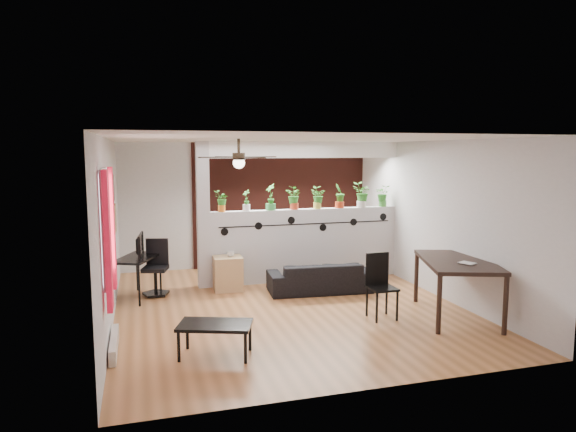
{
  "coord_description": "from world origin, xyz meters",
  "views": [
    {
      "loc": [
        -2.18,
        -7.55,
        2.42
      ],
      "look_at": [
        0.19,
        0.6,
        1.35
      ],
      "focal_mm": 32.0,
      "sensor_mm": 36.0,
      "label": 1
    }
  ],
  "objects_px": {
    "potted_plant_4": "(317,197)",
    "office_chair": "(156,271)",
    "potted_plant_7": "(383,195)",
    "sofa": "(320,278)",
    "cube_shelf": "(228,273)",
    "coffee_table": "(215,327)",
    "computer_desk": "(137,261)",
    "potted_plant_3": "(294,197)",
    "ceiling_fan": "(239,159)",
    "potted_plant_1": "(246,200)",
    "potted_plant_5": "(340,195)",
    "potted_plant_6": "(362,194)",
    "cup": "(230,254)",
    "potted_plant_0": "(221,200)",
    "dining_table": "(457,266)",
    "folding_chair": "(380,280)",
    "potted_plant_2": "(271,196)"
  },
  "relations": [
    {
      "from": "ceiling_fan",
      "to": "sofa",
      "type": "bearing_deg",
      "value": 30.55
    },
    {
      "from": "potted_plant_0",
      "to": "dining_table",
      "type": "height_order",
      "value": "potted_plant_0"
    },
    {
      "from": "potted_plant_6",
      "to": "office_chair",
      "type": "height_order",
      "value": "potted_plant_6"
    },
    {
      "from": "ceiling_fan",
      "to": "computer_desk",
      "type": "distance_m",
      "value": 2.63
    },
    {
      "from": "coffee_table",
      "to": "potted_plant_0",
      "type": "bearing_deg",
      "value": 79.47
    },
    {
      "from": "sofa",
      "to": "cube_shelf",
      "type": "distance_m",
      "value": 1.61
    },
    {
      "from": "potted_plant_5",
      "to": "potted_plant_6",
      "type": "xyz_separation_m",
      "value": [
        0.45,
        -0.0,
        0.01
      ]
    },
    {
      "from": "potted_plant_7",
      "to": "dining_table",
      "type": "relative_size",
      "value": 0.23
    },
    {
      "from": "ceiling_fan",
      "to": "potted_plant_4",
      "type": "bearing_deg",
      "value": 44.59
    },
    {
      "from": "potted_plant_0",
      "to": "dining_table",
      "type": "xyz_separation_m",
      "value": [
        3.02,
        -2.72,
        -0.79
      ]
    },
    {
      "from": "potted_plant_3",
      "to": "potted_plant_4",
      "type": "bearing_deg",
      "value": 0.0
    },
    {
      "from": "potted_plant_3",
      "to": "sofa",
      "type": "xyz_separation_m",
      "value": [
        0.2,
        -0.87,
        -1.33
      ]
    },
    {
      "from": "potted_plant_6",
      "to": "sofa",
      "type": "height_order",
      "value": "potted_plant_6"
    },
    {
      "from": "potted_plant_2",
      "to": "computer_desk",
      "type": "bearing_deg",
      "value": -170.54
    },
    {
      "from": "potted_plant_7",
      "to": "cup",
      "type": "bearing_deg",
      "value": -173.68
    },
    {
      "from": "ceiling_fan",
      "to": "cup",
      "type": "bearing_deg",
      "value": 85.77
    },
    {
      "from": "coffee_table",
      "to": "potted_plant_1",
      "type": "bearing_deg",
      "value": 71.87
    },
    {
      "from": "potted_plant_0",
      "to": "potted_plant_4",
      "type": "distance_m",
      "value": 1.81
    },
    {
      "from": "cube_shelf",
      "to": "coffee_table",
      "type": "height_order",
      "value": "cube_shelf"
    },
    {
      "from": "computer_desk",
      "to": "ceiling_fan",
      "type": "bearing_deg",
      "value": -44.09
    },
    {
      "from": "computer_desk",
      "to": "potted_plant_3",
      "type": "bearing_deg",
      "value": 7.97
    },
    {
      "from": "dining_table",
      "to": "potted_plant_4",
      "type": "bearing_deg",
      "value": 114.07
    },
    {
      "from": "ceiling_fan",
      "to": "potted_plant_2",
      "type": "xyz_separation_m",
      "value": [
        0.92,
        1.8,
        -0.71
      ]
    },
    {
      "from": "potted_plant_1",
      "to": "computer_desk",
      "type": "relative_size",
      "value": 0.36
    },
    {
      "from": "potted_plant_2",
      "to": "potted_plant_7",
      "type": "xyz_separation_m",
      "value": [
        2.26,
        0.0,
        -0.03
      ]
    },
    {
      "from": "ceiling_fan",
      "to": "potted_plant_7",
      "type": "distance_m",
      "value": 3.73
    },
    {
      "from": "dining_table",
      "to": "potted_plant_2",
      "type": "bearing_deg",
      "value": 127.92
    },
    {
      "from": "potted_plant_1",
      "to": "sofa",
      "type": "xyz_separation_m",
      "value": [
        1.1,
        -0.87,
        -1.31
      ]
    },
    {
      "from": "potted_plant_2",
      "to": "office_chair",
      "type": "relative_size",
      "value": 0.52
    },
    {
      "from": "potted_plant_1",
      "to": "potted_plant_2",
      "type": "relative_size",
      "value": 0.79
    },
    {
      "from": "potted_plant_2",
      "to": "dining_table",
      "type": "distance_m",
      "value": 3.54
    },
    {
      "from": "potted_plant_3",
      "to": "potted_plant_6",
      "type": "relative_size",
      "value": 0.91
    },
    {
      "from": "potted_plant_5",
      "to": "potted_plant_6",
      "type": "relative_size",
      "value": 0.98
    },
    {
      "from": "potted_plant_5",
      "to": "cube_shelf",
      "type": "bearing_deg",
      "value": -171.29
    },
    {
      "from": "office_chair",
      "to": "dining_table",
      "type": "distance_m",
      "value": 4.86
    },
    {
      "from": "cup",
      "to": "folding_chair",
      "type": "relative_size",
      "value": 0.14
    },
    {
      "from": "potted_plant_0",
      "to": "cup",
      "type": "bearing_deg",
      "value": -75.48
    },
    {
      "from": "potted_plant_7",
      "to": "folding_chair",
      "type": "distance_m",
      "value": 2.88
    },
    {
      "from": "potted_plant_7",
      "to": "cube_shelf",
      "type": "xyz_separation_m",
      "value": [
        -3.12,
        -0.34,
        -1.27
      ]
    },
    {
      "from": "potted_plant_0",
      "to": "potted_plant_7",
      "type": "relative_size",
      "value": 0.91
    },
    {
      "from": "sofa",
      "to": "office_chair",
      "type": "bearing_deg",
      "value": -7.37
    },
    {
      "from": "ceiling_fan",
      "to": "coffee_table",
      "type": "height_order",
      "value": "ceiling_fan"
    },
    {
      "from": "potted_plant_7",
      "to": "cube_shelf",
      "type": "relative_size",
      "value": 0.7
    },
    {
      "from": "sofa",
      "to": "folding_chair",
      "type": "height_order",
      "value": "folding_chair"
    },
    {
      "from": "potted_plant_1",
      "to": "cup",
      "type": "relative_size",
      "value": 3.0
    },
    {
      "from": "potted_plant_2",
      "to": "potted_plant_6",
      "type": "xyz_separation_m",
      "value": [
        1.81,
        0.0,
        -0.0
      ]
    },
    {
      "from": "sofa",
      "to": "folding_chair",
      "type": "relative_size",
      "value": 1.79
    },
    {
      "from": "potted_plant_7",
      "to": "sofa",
      "type": "height_order",
      "value": "potted_plant_7"
    },
    {
      "from": "potted_plant_1",
      "to": "potted_plant_4",
      "type": "bearing_deg",
      "value": 0.0
    },
    {
      "from": "potted_plant_4",
      "to": "office_chair",
      "type": "relative_size",
      "value": 0.45
    }
  ]
}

